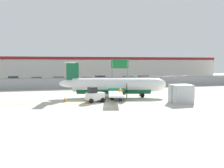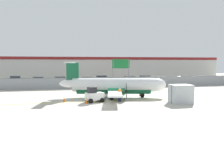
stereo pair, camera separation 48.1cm
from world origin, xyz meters
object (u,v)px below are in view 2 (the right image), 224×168
Objects in this scene: cargo_container at (181,94)px; parked_car_1 at (39,80)px; traffic_cone_far_left at (86,101)px; parked_car_5 at (130,80)px; traffic_cone_near_left at (140,94)px; parked_car_2 at (60,80)px; parked_car_3 at (87,81)px; parked_car_4 at (101,79)px; parked_car_0 at (15,79)px; parked_car_6 at (145,79)px; commuter_airplane at (116,86)px; traffic_cone_near_right at (64,99)px; highway_sign at (121,66)px; baggage_tug at (94,95)px; ground_crew_worker at (120,94)px.

cargo_container is 0.58× the size of parked_car_1.
traffic_cone_far_left is 0.15× the size of parked_car_5.
parked_car_2 reaches higher than traffic_cone_near_left.
traffic_cone_far_left is at bearing 85.00° from parked_car_3.
traffic_cone_far_left is 0.15× the size of parked_car_4.
parked_car_0 and parked_car_6 have the same top height.
cargo_container reaches higher than parked_car_1.
commuter_airplane is 21.34m from parked_car_3.
parked_car_3 is (5.85, 23.66, 0.58)m from traffic_cone_near_right.
parked_car_5 is at bearing 163.05° from parked_car_0.
highway_sign is at bearing -44.76° from parked_car_2.
cargo_container is 33.01m from parked_car_2.
baggage_tug reaches higher than parked_car_4.
parked_car_2 is at bearing -170.91° from ground_crew_worker.
traffic_cone_near_left is 0.12× the size of highway_sign.
traffic_cone_near_right is 21.38m from highway_sign.
cargo_container is 0.58× the size of parked_car_0.
parked_car_4 and parked_car_5 have the same top height.
baggage_tug is 1.03× the size of cargo_container.
parked_car_0 is (-16.99, 32.52, -0.06)m from ground_crew_worker.
cargo_container is at bearing 121.91° from parked_car_0.
traffic_cone_far_left is 0.15× the size of parked_car_3.
commuter_airplane is 24.84m from parked_car_2.
traffic_cone_far_left is at bearing -125.72° from parked_car_6.
highway_sign reaches higher than commuter_airplane.
parked_car_4 is at bearing 7.74° from parked_car_2.
baggage_tug is at bearing 87.21° from parked_car_3.
ground_crew_worker is (3.19, -0.23, 0.10)m from baggage_tug.
commuter_airplane reaches higher than baggage_tug.
traffic_cone_far_left is 0.15× the size of parked_car_1.
parked_car_0 is (-13.80, 32.29, 0.04)m from baggage_tug.
highway_sign is at bearing -122.48° from parked_car_5.
baggage_tug is at bearing -16.13° from traffic_cone_near_right.
commuter_airplane reaches higher than parked_car_1.
cargo_container reaches higher than traffic_cone_far_left.
parked_car_2 is at bearing 119.10° from commuter_airplane.
parked_car_1 is (-8.09, 27.23, 0.04)m from baggage_tug.
traffic_cone_far_left is at bearing -149.24° from traffic_cone_near_left.
traffic_cone_near_right is at bearing -81.15° from parked_car_1.
cargo_container is 42.50m from parked_car_0.
traffic_cone_far_left is at bearing -34.79° from traffic_cone_near_right.
parked_car_4 is at bearing 64.45° from baggage_tug.
parked_car_3 is at bearing 177.74° from ground_crew_worker.
traffic_cone_near_left is 0.15× the size of parked_car_2.
parked_car_6 is (20.50, 26.32, 0.58)m from traffic_cone_near_right.
cargo_container is 31.05m from parked_car_6.
cargo_container is 0.57× the size of parked_car_4.
commuter_airplane is 3.74× the size of parked_car_0.
traffic_cone_near_right is 29.11m from parked_car_5.
commuter_airplane is 3.77× the size of parked_car_1.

